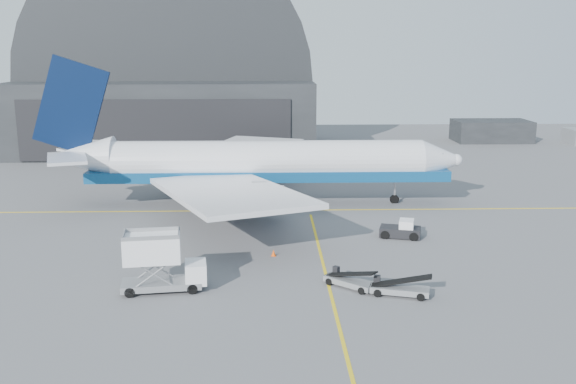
{
  "coord_description": "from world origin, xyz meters",
  "views": [
    {
      "loc": [
        -4.44,
        -48.29,
        17.49
      ],
      "look_at": [
        -2.69,
        9.22,
        4.5
      ],
      "focal_mm": 40.0,
      "sensor_mm": 36.0,
      "label": 1
    }
  ],
  "objects_px": {
    "catering_truck": "(160,263)",
    "belt_loader_b": "(350,281)",
    "airliner": "(251,163)",
    "belt_loader_a": "(399,288)",
    "pushback_tug": "(401,230)"
  },
  "relations": [
    {
      "from": "airliner",
      "to": "belt_loader_a",
      "type": "height_order",
      "value": "airliner"
    },
    {
      "from": "catering_truck",
      "to": "pushback_tug",
      "type": "xyz_separation_m",
      "value": [
        20.46,
        13.08,
        -1.49
      ]
    },
    {
      "from": "catering_truck",
      "to": "belt_loader_a",
      "type": "xyz_separation_m",
      "value": [
        17.33,
        -1.44,
        -1.62
      ]
    },
    {
      "from": "catering_truck",
      "to": "belt_loader_b",
      "type": "height_order",
      "value": "catering_truck"
    },
    {
      "from": "airliner",
      "to": "belt_loader_a",
      "type": "bearing_deg",
      "value": -67.99
    },
    {
      "from": "airliner",
      "to": "pushback_tug",
      "type": "distance_m",
      "value": 20.17
    },
    {
      "from": "catering_truck",
      "to": "belt_loader_b",
      "type": "relative_size",
      "value": 1.64
    },
    {
      "from": "airliner",
      "to": "pushback_tug",
      "type": "bearing_deg",
      "value": -43.02
    },
    {
      "from": "catering_truck",
      "to": "pushback_tug",
      "type": "distance_m",
      "value": 24.33
    },
    {
      "from": "pushback_tug",
      "to": "belt_loader_b",
      "type": "xyz_separation_m",
      "value": [
        -6.49,
        -12.77,
        -0.15
      ]
    },
    {
      "from": "airliner",
      "to": "catering_truck",
      "type": "height_order",
      "value": "airliner"
    },
    {
      "from": "airliner",
      "to": "catering_truck",
      "type": "distance_m",
      "value": 27.35
    },
    {
      "from": "belt_loader_a",
      "to": "catering_truck",
      "type": "bearing_deg",
      "value": -168.84
    },
    {
      "from": "catering_truck",
      "to": "belt_loader_b",
      "type": "bearing_deg",
      "value": -5.95
    },
    {
      "from": "airliner",
      "to": "belt_loader_b",
      "type": "height_order",
      "value": "airliner"
    }
  ]
}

